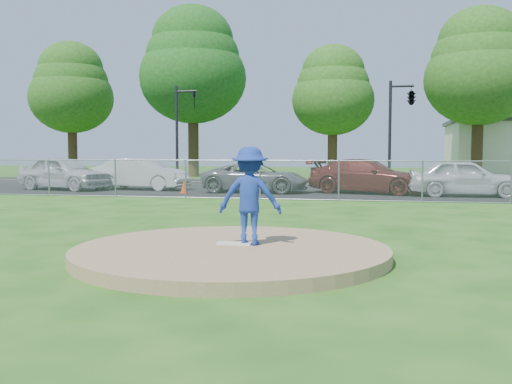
% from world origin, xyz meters
% --- Properties ---
extents(ground, '(120.00, 120.00, 0.00)m').
position_xyz_m(ground, '(0.00, 10.00, 0.00)').
color(ground, '#1D4D10').
rests_on(ground, ground).
extents(pitchers_mound, '(5.40, 5.40, 0.20)m').
position_xyz_m(pitchers_mound, '(0.00, 0.00, 0.10)').
color(pitchers_mound, '#8F734E').
rests_on(pitchers_mound, ground).
extents(pitching_rubber, '(0.60, 0.15, 0.04)m').
position_xyz_m(pitching_rubber, '(0.00, 0.20, 0.22)').
color(pitching_rubber, white).
rests_on(pitching_rubber, pitchers_mound).
extents(chain_link_fence, '(40.00, 0.06, 1.50)m').
position_xyz_m(chain_link_fence, '(0.00, 12.00, 0.75)').
color(chain_link_fence, gray).
rests_on(chain_link_fence, ground).
extents(parking_lot, '(50.00, 8.00, 0.01)m').
position_xyz_m(parking_lot, '(0.00, 16.50, 0.01)').
color(parking_lot, black).
rests_on(parking_lot, ground).
extents(street, '(60.00, 7.00, 0.01)m').
position_xyz_m(street, '(0.00, 24.00, 0.00)').
color(street, black).
rests_on(street, ground).
extents(tree_far_left, '(6.72, 6.72, 10.74)m').
position_xyz_m(tree_far_left, '(-22.00, 33.00, 7.06)').
color(tree_far_left, '#362213').
rests_on(tree_far_left, ground).
extents(tree_left, '(7.84, 7.84, 12.53)m').
position_xyz_m(tree_left, '(-11.00, 31.00, 8.24)').
color(tree_left, '#352513').
rests_on(tree_left, ground).
extents(tree_center, '(6.16, 6.16, 9.84)m').
position_xyz_m(tree_center, '(-1.00, 34.00, 6.47)').
color(tree_center, '#3C2716').
rests_on(tree_center, ground).
extents(tree_right, '(7.28, 7.28, 11.63)m').
position_xyz_m(tree_right, '(9.00, 32.00, 7.65)').
color(tree_right, '#332212').
rests_on(tree_right, ground).
extents(traffic_signal_left, '(1.28, 0.20, 5.60)m').
position_xyz_m(traffic_signal_left, '(-8.76, 22.00, 3.36)').
color(traffic_signal_left, black).
rests_on(traffic_signal_left, ground).
extents(traffic_signal_center, '(1.42, 2.48, 5.60)m').
position_xyz_m(traffic_signal_center, '(3.97, 22.00, 4.61)').
color(traffic_signal_center, black).
rests_on(traffic_signal_center, ground).
extents(pitcher, '(1.13, 0.69, 1.71)m').
position_xyz_m(pitcher, '(0.26, 0.27, 1.05)').
color(pitcher, navy).
rests_on(pitcher, pitchers_mound).
extents(traffic_cone, '(0.32, 0.32, 0.62)m').
position_xyz_m(traffic_cone, '(-5.87, 14.28, 0.32)').
color(traffic_cone, '#E23E0B').
rests_on(traffic_cone, parking_lot).
extents(parked_car_silver, '(5.10, 3.08, 1.62)m').
position_xyz_m(parked_car_silver, '(-12.34, 15.41, 0.82)').
color(parked_car_silver, silver).
rests_on(parked_car_silver, parking_lot).
extents(parked_car_white, '(4.71, 2.05, 1.51)m').
position_xyz_m(parked_car_white, '(-8.75, 16.32, 0.76)').
color(parked_car_white, silver).
rests_on(parked_car_white, parking_lot).
extents(parked_car_gray, '(4.83, 2.32, 1.33)m').
position_xyz_m(parked_car_gray, '(-2.93, 15.60, 0.67)').
color(parked_car_gray, slate).
rests_on(parked_car_gray, parking_lot).
extents(parked_car_darkred, '(5.53, 3.38, 1.50)m').
position_xyz_m(parked_car_darkred, '(1.97, 16.06, 0.76)').
color(parked_car_darkred, '#5E1A17').
rests_on(parked_car_darkred, parking_lot).
extents(parked_car_pearl, '(4.50, 1.82, 1.53)m').
position_xyz_m(parked_car_pearl, '(5.88, 15.13, 0.78)').
color(parked_car_pearl, silver).
rests_on(parked_car_pearl, parking_lot).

